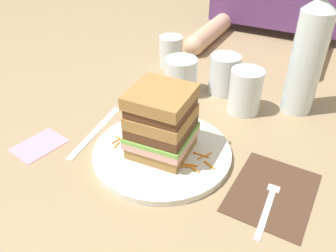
% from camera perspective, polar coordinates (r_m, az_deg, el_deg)
% --- Properties ---
extents(ground_plane, '(3.00, 3.00, 0.00)m').
position_cam_1_polar(ground_plane, '(0.68, -2.24, -4.38)').
color(ground_plane, '#9E8460').
extents(main_plate, '(0.27, 0.27, 0.01)m').
position_cam_1_polar(main_plate, '(0.66, -1.22, -4.61)').
color(main_plate, white).
rests_on(main_plate, ground_plane).
extents(sandwich, '(0.12, 0.12, 0.13)m').
position_cam_1_polar(sandwich, '(0.62, -1.28, 0.40)').
color(sandwich, '#A87A42').
rests_on(sandwich, main_plate).
extents(carrot_shred_0, '(0.00, 0.02, 0.00)m').
position_cam_1_polar(carrot_shred_0, '(0.68, -8.51, -3.11)').
color(carrot_shred_0, orange).
rests_on(carrot_shred_0, main_plate).
extents(carrot_shred_1, '(0.02, 0.01, 0.00)m').
position_cam_1_polar(carrot_shred_1, '(0.69, -5.35, -1.90)').
color(carrot_shred_1, orange).
rests_on(carrot_shred_1, main_plate).
extents(carrot_shred_2, '(0.00, 0.03, 0.00)m').
position_cam_1_polar(carrot_shred_2, '(0.70, -6.27, -1.42)').
color(carrot_shred_2, orange).
rests_on(carrot_shred_2, main_plate).
extents(carrot_shred_3, '(0.03, 0.01, 0.00)m').
position_cam_1_polar(carrot_shred_3, '(0.69, -5.48, -2.07)').
color(carrot_shred_3, orange).
rests_on(carrot_shred_3, main_plate).
extents(carrot_shred_4, '(0.02, 0.01, 0.00)m').
position_cam_1_polar(carrot_shred_4, '(0.69, -7.95, -2.10)').
color(carrot_shred_4, orange).
rests_on(carrot_shred_4, main_plate).
extents(carrot_shred_5, '(0.01, 0.02, 0.00)m').
position_cam_1_polar(carrot_shred_5, '(0.69, -8.47, -2.41)').
color(carrot_shred_5, orange).
rests_on(carrot_shred_5, main_plate).
extents(carrot_shred_6, '(0.03, 0.01, 0.00)m').
position_cam_1_polar(carrot_shred_6, '(0.63, 6.68, -6.65)').
color(carrot_shred_6, orange).
rests_on(carrot_shred_6, main_plate).
extents(carrot_shred_7, '(0.03, 0.02, 0.00)m').
position_cam_1_polar(carrot_shred_7, '(0.62, 3.56, -6.67)').
color(carrot_shred_7, orange).
rests_on(carrot_shred_7, main_plate).
extents(carrot_shred_8, '(0.03, 0.01, 0.00)m').
position_cam_1_polar(carrot_shred_8, '(0.62, 4.15, -7.00)').
color(carrot_shred_8, orange).
rests_on(carrot_shred_8, main_plate).
extents(carrot_shred_9, '(0.02, 0.03, 0.00)m').
position_cam_1_polar(carrot_shred_9, '(0.65, 6.12, -4.91)').
color(carrot_shred_9, orange).
rests_on(carrot_shred_9, main_plate).
extents(carrot_shred_10, '(0.02, 0.01, 0.00)m').
position_cam_1_polar(carrot_shred_10, '(0.63, 3.16, -6.34)').
color(carrot_shred_10, orange).
rests_on(carrot_shred_10, main_plate).
extents(carrot_shred_11, '(0.03, 0.00, 0.00)m').
position_cam_1_polar(carrot_shred_11, '(0.65, 5.48, -4.77)').
color(carrot_shred_11, orange).
rests_on(carrot_shred_11, main_plate).
extents(napkin_dark, '(0.14, 0.18, 0.00)m').
position_cam_1_polar(napkin_dark, '(0.62, 16.96, -10.31)').
color(napkin_dark, '#4C3323').
rests_on(napkin_dark, ground_plane).
extents(fork, '(0.02, 0.17, 0.00)m').
position_cam_1_polar(fork, '(0.60, 16.57, -11.49)').
color(fork, silver).
rests_on(fork, napkin_dark).
extents(knife, '(0.04, 0.20, 0.00)m').
position_cam_1_polar(knife, '(0.74, -12.16, -1.07)').
color(knife, silver).
rests_on(knife, ground_plane).
extents(juice_glass, '(0.07, 0.07, 0.10)m').
position_cam_1_polar(juice_glass, '(0.80, 12.65, 5.44)').
color(juice_glass, white).
rests_on(juice_glass, ground_plane).
extents(water_bottle, '(0.07, 0.07, 0.30)m').
position_cam_1_polar(water_bottle, '(0.80, 22.15, 10.70)').
color(water_bottle, silver).
rests_on(water_bottle, ground_plane).
extents(empty_tumbler_0, '(0.07, 0.07, 0.10)m').
position_cam_1_polar(empty_tumbler_0, '(0.87, 9.30, 8.44)').
color(empty_tumbler_0, silver).
rests_on(empty_tumbler_0, ground_plane).
extents(empty_tumbler_1, '(0.07, 0.07, 0.09)m').
position_cam_1_polar(empty_tumbler_1, '(0.99, 0.49, 12.21)').
color(empty_tumbler_1, silver).
rests_on(empty_tumbler_1, ground_plane).
extents(empty_tumbler_2, '(0.08, 0.08, 0.09)m').
position_cam_1_polar(empty_tumbler_2, '(0.85, 2.16, 8.22)').
color(empty_tumbler_2, silver).
rests_on(empty_tumbler_2, ground_plane).
extents(napkin_pink, '(0.09, 0.11, 0.00)m').
position_cam_1_polar(napkin_pink, '(0.74, -20.57, -2.96)').
color(napkin_pink, pink).
rests_on(napkin_pink, ground_plane).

